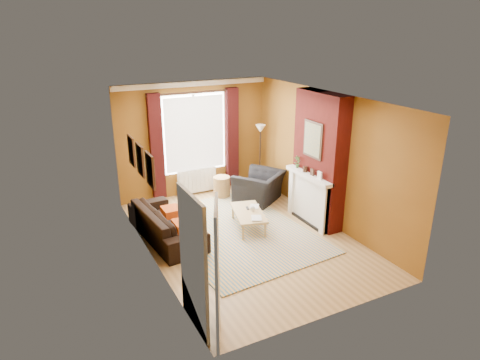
% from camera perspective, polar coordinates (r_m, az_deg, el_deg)
% --- Properties ---
extents(ground, '(5.50, 5.50, 0.00)m').
position_cam_1_polar(ground, '(8.72, 0.75, -7.62)').
color(ground, olive).
rests_on(ground, ground).
extents(room_walls, '(3.82, 5.54, 2.83)m').
position_cam_1_polar(room_walls, '(8.69, 3.68, 2.16)').
color(room_walls, brown).
rests_on(room_walls, ground).
extents(striped_rug, '(2.97, 3.92, 0.02)m').
position_cam_1_polar(striped_rug, '(8.93, -0.69, -6.83)').
color(striped_rug, teal).
rests_on(striped_rug, ground).
extents(sofa, '(1.06, 2.25, 0.64)m').
position_cam_1_polar(sofa, '(8.70, -9.83, -5.66)').
color(sofa, black).
rests_on(sofa, ground).
extents(armchair, '(1.46, 1.43, 0.72)m').
position_cam_1_polar(armchair, '(10.30, 2.58, -0.94)').
color(armchair, black).
rests_on(armchair, ground).
extents(coffee_table, '(0.84, 1.25, 0.38)m').
position_cam_1_polar(coffee_table, '(8.94, 1.13, -4.47)').
color(coffee_table, tan).
rests_on(coffee_table, ground).
extents(wicker_stool, '(0.46, 0.46, 0.51)m').
position_cam_1_polar(wicker_stool, '(10.61, -2.45, -0.89)').
color(wicker_stool, '#9E7644').
rests_on(wicker_stool, ground).
extents(floor_lamp, '(0.28, 0.28, 1.71)m').
position_cam_1_polar(floor_lamp, '(10.73, 2.73, 5.48)').
color(floor_lamp, black).
rests_on(floor_lamp, ground).
extents(book_a, '(0.31, 0.34, 0.03)m').
position_cam_1_polar(book_a, '(8.60, 1.52, -5.11)').
color(book_a, '#999999').
rests_on(book_a, coffee_table).
extents(book_b, '(0.29, 0.31, 0.02)m').
position_cam_1_polar(book_b, '(9.15, 1.35, -3.53)').
color(book_b, '#999999').
rests_on(book_b, coffee_table).
extents(mug, '(0.10, 0.10, 0.09)m').
position_cam_1_polar(mug, '(8.94, 1.73, -3.89)').
color(mug, '#999999').
rests_on(mug, coffee_table).
extents(tv_remote, '(0.09, 0.16, 0.02)m').
position_cam_1_polar(tv_remote, '(9.06, 1.01, -3.76)').
color(tv_remote, '#28282B').
rests_on(tv_remote, coffee_table).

